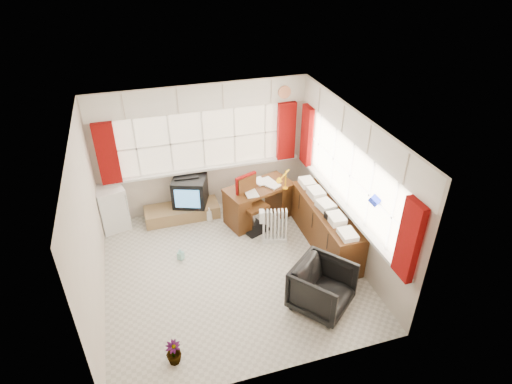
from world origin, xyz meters
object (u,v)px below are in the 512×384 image
at_px(desk_lamp, 286,175).
at_px(desk, 259,201).
at_px(tv_bench, 182,212).
at_px(office_chair, 322,287).
at_px(crt_tv, 190,191).
at_px(task_chair, 250,201).
at_px(mini_fridge, 112,208).
at_px(credenza, 325,225).
at_px(radiator, 275,229).

bearing_deg(desk_lamp, desk, 154.16).
bearing_deg(desk_lamp, tv_bench, 159.70).
relative_size(office_chair, crt_tv, 1.06).
xyz_separation_m(office_chair, tv_bench, (-1.62, 2.86, -0.24)).
relative_size(desk, task_chair, 1.30).
xyz_separation_m(crt_tv, mini_fridge, (-1.45, 0.01, -0.11)).
distance_m(crt_tv, mini_fridge, 1.45).
distance_m(desk_lamp, crt_tv, 1.87).
bearing_deg(crt_tv, desk, -24.04).
bearing_deg(credenza, desk_lamp, 117.67).
height_order(desk_lamp, office_chair, desk_lamp).
distance_m(task_chair, crt_tv, 1.21).
bearing_deg(task_chair, office_chair, -78.51).
bearing_deg(tv_bench, task_chair, -29.18).
relative_size(desk, office_chair, 1.72).
bearing_deg(radiator, office_chair, -84.77).
relative_size(radiator, tv_bench, 0.46).
height_order(credenza, crt_tv, credenza).
relative_size(desk, radiator, 2.13).
xyz_separation_m(office_chair, radiator, (-0.15, 1.66, -0.10)).
relative_size(radiator, credenza, 0.33).
relative_size(desk, tv_bench, 0.99).
bearing_deg(office_chair, credenza, 24.71).
height_order(desk, task_chair, task_chair).
bearing_deg(task_chair, desk_lamp, -2.30).
height_order(office_chair, crt_tv, crt_tv).
height_order(desk_lamp, tv_bench, desk_lamp).
xyz_separation_m(task_chair, tv_bench, (-1.17, 0.65, -0.44)).
xyz_separation_m(task_chair, mini_fridge, (-2.42, 0.73, -0.14)).
bearing_deg(radiator, credenza, -21.39).
xyz_separation_m(desk_lamp, credenza, (0.44, -0.84, -0.61)).
relative_size(desk, crt_tv, 1.82).
relative_size(desk_lamp, mini_fridge, 0.48).
bearing_deg(tv_bench, crt_tv, 19.14).
distance_m(radiator, crt_tv, 1.81).
height_order(desk, office_chair, desk).
bearing_deg(desk, crt_tv, 155.96).
distance_m(task_chair, tv_bench, 1.41).
xyz_separation_m(desk_lamp, radiator, (-0.37, -0.52, -0.74)).
height_order(desk_lamp, task_chair, desk_lamp).
height_order(office_chair, credenza, credenza).
distance_m(task_chair, office_chair, 2.26).
relative_size(task_chair, radiator, 1.63).
bearing_deg(mini_fridge, task_chair, -16.86).
bearing_deg(credenza, task_chair, 141.99).
xyz_separation_m(desk_lamp, mini_fridge, (-3.09, 0.76, -0.59)).
distance_m(desk_lamp, radiator, 0.98).
bearing_deg(tv_bench, desk_lamp, -20.30).
bearing_deg(office_chair, desk, 56.08).
distance_m(desk, tv_bench, 1.50).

